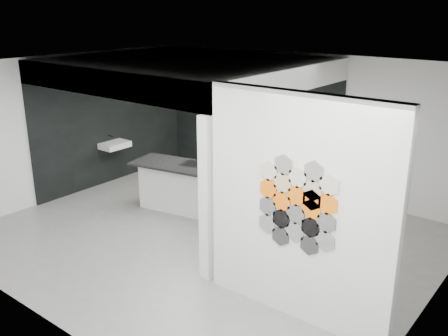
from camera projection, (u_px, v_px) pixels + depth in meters
floor at (208, 237)px, 8.34m from camera, size 7.00×6.00×0.01m
partition_panel at (298, 210)px, 5.85m from camera, size 2.45×0.15×2.80m
bay_clad_back at (249, 125)px, 10.95m from camera, size 4.40×0.04×2.35m
bay_clad_left at (114, 127)px, 10.75m from camera, size 0.04×4.00×2.35m
bulkhead at (187, 70)px, 9.04m from camera, size 4.40×4.00×0.40m
corner_column at (207, 200)px, 6.74m from camera, size 0.16×0.16×2.35m
fascia_beam at (103, 83)px, 7.61m from camera, size 4.40×0.16×0.40m
wall_basin at (115, 145)px, 10.57m from camera, size 0.40×0.60×0.12m
display_shelf at (250, 120)px, 10.77m from camera, size 3.00×0.15×0.04m
kitchen_island at (182, 186)px, 9.29m from camera, size 1.86×1.09×1.41m
stockpot at (210, 109)px, 11.39m from camera, size 0.26×0.26×0.20m
kettle at (280, 121)px, 10.29m from camera, size 0.21×0.21×0.17m
glass_bowl at (305, 126)px, 9.96m from camera, size 0.14×0.14×0.10m
glass_vase at (305, 125)px, 9.95m from camera, size 0.14×0.14×0.16m
bottle_dark at (243, 115)px, 10.85m from camera, size 0.07×0.07×0.14m
utensil_cup at (221, 113)px, 11.21m from camera, size 0.10×0.10×0.10m
hex_tile_cluster at (297, 205)px, 5.73m from camera, size 1.04×0.02×1.16m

